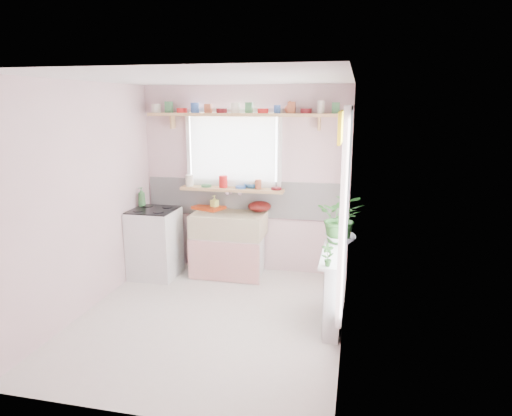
# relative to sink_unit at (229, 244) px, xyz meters

# --- Properties ---
(room) EXTENTS (3.20, 3.20, 3.20)m
(room) POSITION_rel_sink_unit_xyz_m (0.81, -0.43, 0.94)
(room) COLOR white
(room) RESTS_ON ground
(sink_unit) EXTENTS (0.95, 0.65, 1.11)m
(sink_unit) POSITION_rel_sink_unit_xyz_m (0.00, 0.00, 0.00)
(sink_unit) COLOR white
(sink_unit) RESTS_ON ground
(cooker) EXTENTS (0.58, 0.58, 0.93)m
(cooker) POSITION_rel_sink_unit_xyz_m (-0.95, -0.24, 0.03)
(cooker) COLOR white
(cooker) RESTS_ON ground
(radiator_ledge) EXTENTS (0.22, 0.95, 0.78)m
(radiator_ledge) POSITION_rel_sink_unit_xyz_m (1.45, -1.09, -0.03)
(radiator_ledge) COLOR white
(radiator_ledge) RESTS_ON ground
(windowsill) EXTENTS (1.40, 0.22, 0.04)m
(windowsill) POSITION_rel_sink_unit_xyz_m (-0.00, 0.19, 0.71)
(windowsill) COLOR tan
(windowsill) RESTS_ON room
(pine_shelf) EXTENTS (2.52, 0.24, 0.04)m
(pine_shelf) POSITION_rel_sink_unit_xyz_m (0.15, 0.18, 1.69)
(pine_shelf) COLOR tan
(pine_shelf) RESTS_ON room
(shelf_crockery) EXTENTS (2.47, 0.11, 0.12)m
(shelf_crockery) POSITION_rel_sink_unit_xyz_m (0.15, 0.18, 1.76)
(shelf_crockery) COLOR silver
(shelf_crockery) RESTS_ON pine_shelf
(sill_crockery) EXTENTS (1.35, 0.11, 0.12)m
(sill_crockery) POSITION_rel_sink_unit_xyz_m (-0.05, 0.19, 0.78)
(sill_crockery) COLOR silver
(sill_crockery) RESTS_ON windowsill
(dish_tray) EXTENTS (0.47, 0.41, 0.04)m
(dish_tray) POSITION_rel_sink_unit_xyz_m (-0.34, 0.21, 0.44)
(dish_tray) COLOR red
(dish_tray) RESTS_ON sink_unit
(colander) EXTENTS (0.41, 0.41, 0.14)m
(colander) POSITION_rel_sink_unit_xyz_m (0.37, 0.21, 0.49)
(colander) COLOR #4F100D
(colander) RESTS_ON sink_unit
(jade_plant) EXTENTS (0.53, 0.46, 0.55)m
(jade_plant) POSITION_rel_sink_unit_xyz_m (1.48, -0.69, 0.62)
(jade_plant) COLOR #306A2A
(jade_plant) RESTS_ON radiator_ledge
(fruit_bowl) EXTENTS (0.40, 0.40, 0.08)m
(fruit_bowl) POSITION_rel_sink_unit_xyz_m (1.48, -0.69, 0.38)
(fruit_bowl) COLOR white
(fruit_bowl) RESTS_ON radiator_ledge
(herb_pot) EXTENTS (0.13, 0.10, 0.22)m
(herb_pot) POSITION_rel_sink_unit_xyz_m (1.39, -1.49, 0.45)
(herb_pot) COLOR #2D6227
(herb_pot) RESTS_ON radiator_ledge
(soap_bottle_sink) EXTENTS (0.12, 0.12, 0.19)m
(soap_bottle_sink) POSITION_rel_sink_unit_xyz_m (-0.25, 0.20, 0.51)
(soap_bottle_sink) COLOR #ECF66D
(soap_bottle_sink) RESTS_ON sink_unit
(sill_cup) EXTENTS (0.15, 0.15, 0.09)m
(sill_cup) POSITION_rel_sink_unit_xyz_m (0.27, 0.25, 0.77)
(sill_cup) COLOR #F1E3D1
(sill_cup) RESTS_ON windowsill
(sill_bowl) EXTENTS (0.21, 0.21, 0.06)m
(sill_bowl) POSITION_rel_sink_unit_xyz_m (0.25, 0.25, 0.76)
(sill_bowl) COLOR #346DAB
(sill_bowl) RESTS_ON windowsill
(shelf_vase) EXTENTS (0.16, 0.16, 0.15)m
(shelf_vase) POSITION_rel_sink_unit_xyz_m (0.76, 0.24, 1.78)
(shelf_vase) COLOR #AF4E35
(shelf_vase) RESTS_ON pine_shelf
(cooker_bottle) EXTENTS (0.13, 0.13, 0.26)m
(cooker_bottle) POSITION_rel_sink_unit_xyz_m (-1.17, -0.11, 0.61)
(cooker_bottle) COLOR #38703C
(cooker_bottle) RESTS_ON cooker
(fruit) EXTENTS (0.20, 0.14, 0.10)m
(fruit) POSITION_rel_sink_unit_xyz_m (1.49, -0.69, 0.45)
(fruit) COLOR #DF5312
(fruit) RESTS_ON fruit_bowl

